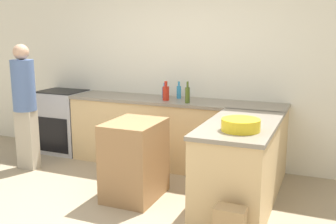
% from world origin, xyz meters
% --- Properties ---
extents(wall_back, '(8.00, 0.06, 2.70)m').
position_xyz_m(wall_back, '(0.00, 2.15, 1.35)').
color(wall_back, silver).
rests_on(wall_back, ground_plane).
extents(counter_back, '(2.93, 0.62, 0.93)m').
position_xyz_m(counter_back, '(0.00, 1.83, 0.46)').
color(counter_back, '#D6B27A').
rests_on(counter_back, ground_plane).
extents(counter_peninsula, '(0.69, 1.42, 0.93)m').
position_xyz_m(counter_peninsula, '(1.12, 0.84, 0.46)').
color(counter_peninsula, '#D6B27A').
rests_on(counter_peninsula, ground_plane).
extents(range_oven, '(0.71, 0.60, 0.94)m').
position_xyz_m(range_oven, '(-1.82, 1.83, 0.47)').
color(range_oven, '#ADADB2').
rests_on(range_oven, ground_plane).
extents(island_table, '(0.54, 0.69, 0.86)m').
position_xyz_m(island_table, '(-0.01, 0.72, 0.43)').
color(island_table, '#997047').
rests_on(island_table, ground_plane).
extents(mixing_bowl, '(0.35, 0.35, 0.11)m').
position_xyz_m(mixing_bowl, '(1.18, 0.52, 0.98)').
color(mixing_bowl, yellow).
rests_on(mixing_bowl, counter_peninsula).
extents(dish_soap_bottle, '(0.06, 0.06, 0.23)m').
position_xyz_m(dish_soap_bottle, '(0.03, 1.94, 1.02)').
color(dish_soap_bottle, '#338CBF').
rests_on(dish_soap_bottle, counter_back).
extents(hot_sauce_bottle, '(0.09, 0.09, 0.25)m').
position_xyz_m(hot_sauce_bottle, '(-0.08, 1.74, 1.03)').
color(hot_sauce_bottle, red).
rests_on(hot_sauce_bottle, counter_back).
extents(water_bottle_blue, '(0.07, 0.07, 0.21)m').
position_xyz_m(water_bottle_blue, '(-0.16, 1.89, 1.01)').
color(water_bottle_blue, '#386BB7').
rests_on(water_bottle_blue, counter_back).
extents(olive_oil_bottle, '(0.06, 0.06, 0.27)m').
position_xyz_m(olive_oil_bottle, '(0.25, 1.67, 1.03)').
color(olive_oil_bottle, '#475B1E').
rests_on(olive_oil_bottle, counter_back).
extents(person_by_range, '(0.29, 0.29, 1.66)m').
position_xyz_m(person_by_range, '(-1.77, 0.99, 0.91)').
color(person_by_range, '#ADA38E').
rests_on(person_by_range, ground_plane).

